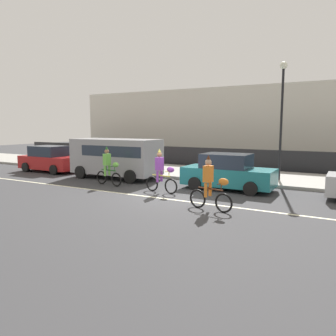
{
  "coord_description": "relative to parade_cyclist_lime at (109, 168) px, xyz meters",
  "views": [
    {
      "loc": [
        6.42,
        -11.6,
        2.88
      ],
      "look_at": [
        -0.77,
        1.2,
        1.0
      ],
      "focal_mm": 35.0,
      "sensor_mm": 36.0,
      "label": 1
    }
  ],
  "objects": [
    {
      "name": "parade_cyclist_purple",
      "position": [
        3.15,
        -0.28,
        0.0
      ],
      "size": [
        1.71,
        0.52,
        1.92
      ],
      "color": "black",
      "rests_on": "ground"
    },
    {
      "name": "sidewalk_curb",
      "position": [
        3.84,
        5.74,
        -0.77
      ],
      "size": [
        60.0,
        5.0,
        0.15
      ],
      "primitive_type": "cube",
      "color": "#9E9B93",
      "rests_on": "ground"
    },
    {
      "name": "parked_car_red",
      "position": [
        -6.41,
        1.99,
        -0.06
      ],
      "size": [
        4.1,
        1.92,
        1.64
      ],
      "color": "#AD1E1E",
      "rests_on": "ground"
    },
    {
      "name": "parade_cyclist_orange",
      "position": [
        6.16,
        -2.06,
        0.0
      ],
      "size": [
        1.71,
        0.53,
        1.92
      ],
      "color": "black",
      "rests_on": "ground"
    },
    {
      "name": "parked_car_teal",
      "position": [
        5.41,
        1.84,
        -0.06
      ],
      "size": [
        4.1,
        1.92,
        1.64
      ],
      "color": "#1E727A",
      "rests_on": "ground"
    },
    {
      "name": "parked_van_grey",
      "position": [
        -1.01,
        1.94,
        0.44
      ],
      "size": [
        5.0,
        2.22,
        2.18
      ],
      "color": "#99999E",
      "rests_on": "ground"
    },
    {
      "name": "road_centre_line",
      "position": [
        3.84,
        -1.26,
        -0.84
      ],
      "size": [
        36.0,
        0.14,
        0.01
      ],
      "primitive_type": "cube",
      "color": "beige",
      "rests_on": "ground"
    },
    {
      "name": "parade_cyclist_lime",
      "position": [
        0.0,
        0.0,
        0.0
      ],
      "size": [
        1.71,
        0.51,
        1.92
      ],
      "color": "black",
      "rests_on": "ground"
    },
    {
      "name": "building_backdrop",
      "position": [
        0.74,
        17.24,
        2.18
      ],
      "size": [
        28.0,
        8.0,
        6.05
      ],
      "primitive_type": "cube",
      "color": "beige",
      "rests_on": "ground"
    },
    {
      "name": "street_lamp_post",
      "position": [
        7.13,
        4.76,
        3.15
      ],
      "size": [
        0.36,
        0.36,
        5.86
      ],
      "color": "black",
      "rests_on": "sidewalk_curb"
    },
    {
      "name": "ground_plane",
      "position": [
        3.84,
        -0.76,
        -0.84
      ],
      "size": [
        80.0,
        80.0,
        0.0
      ],
      "primitive_type": "plane",
      "color": "#38383A"
    },
    {
      "name": "fence_line",
      "position": [
        3.84,
        8.64,
        -0.14
      ],
      "size": [
        40.0,
        0.08,
        1.4
      ],
      "primitive_type": "cube",
      "color": "black",
      "rests_on": "ground"
    }
  ]
}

